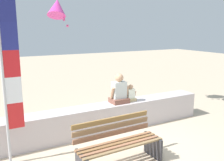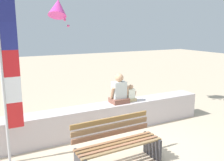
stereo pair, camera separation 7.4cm
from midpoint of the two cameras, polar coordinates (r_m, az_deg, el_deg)
ground_plane at (r=5.43m, az=2.46°, el=-16.28°), size 40.00×40.00×0.00m
seawall_ledge at (r=6.30m, az=-3.42°, el=-8.77°), size 5.96×0.54×0.69m
park_bench at (r=4.85m, az=0.95°, el=-14.32°), size 1.68×0.65×0.88m
person_adult at (r=6.37m, az=1.30°, el=-2.50°), size 0.50×0.36×0.76m
person_child at (r=6.57m, az=3.95°, el=-3.19°), size 0.29×0.21×0.44m
flag_banner at (r=4.90m, az=-22.95°, el=1.81°), size 0.33×0.05×3.16m
kite_magenta at (r=7.97m, az=-12.71°, el=15.92°), size 0.84×0.90×0.93m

